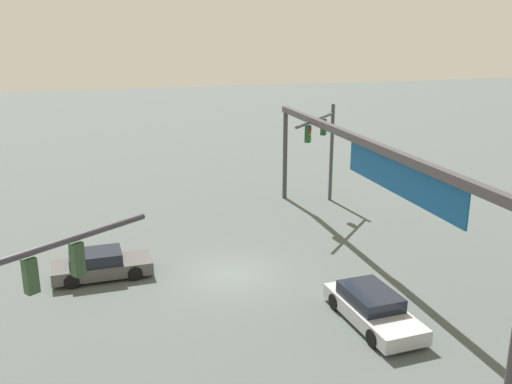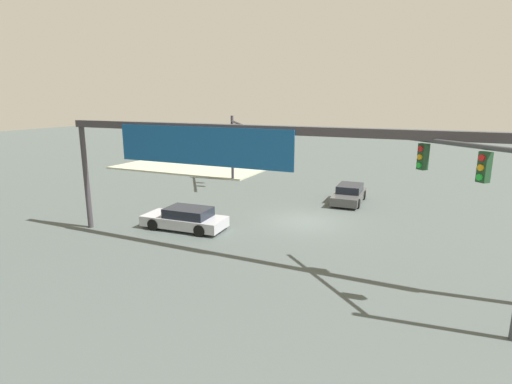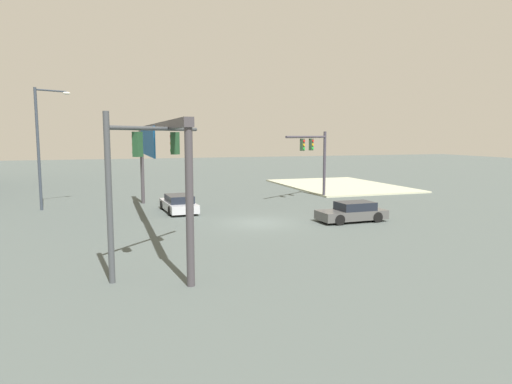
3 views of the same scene
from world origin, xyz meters
The scene contains 6 objects.
ground_plane centered at (0.00, 0.00, 0.00)m, with size 164.58×164.58×0.00m, color #4A5452.
traffic_signal_near_corner centered at (8.72, -7.88, 3.89)m, with size 3.65×5.10×5.60m.
traffic_signal_opposite_side centered at (-8.14, 7.58, 4.20)m, with size 4.41×4.09×6.11m.
overhead_sign_gantry centered at (0.78, 6.04, 4.97)m, with size 21.39×0.43×5.89m.
sedan_car_approaching centered at (-1.34, -5.67, 0.57)m, with size 1.99×4.31×1.21m.
sedan_car_waiting_far centered at (5.55, 3.96, 0.58)m, with size 4.72×2.16×1.21m.
Camera 1 is at (22.51, -5.42, 10.59)m, focal length 39.60 mm.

